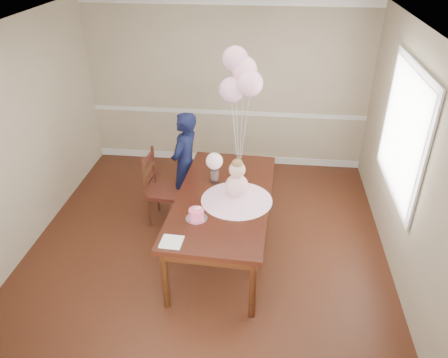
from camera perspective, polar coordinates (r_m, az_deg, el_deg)
floor at (r=5.60m, az=-2.38°, el=-9.59°), size 4.50×5.00×0.00m
ceiling at (r=4.38m, az=-3.17°, el=18.59°), size 4.50×5.00×0.02m
wall_back at (r=7.13m, az=0.39°, el=12.06°), size 4.50×0.02×2.70m
wall_front at (r=2.92m, az=-10.68°, el=-20.56°), size 4.50×0.02×2.70m
wall_left at (r=5.63m, az=-26.05°, el=3.65°), size 0.02×5.00×2.70m
wall_right at (r=5.03m, az=23.50°, el=1.21°), size 0.02×5.00×2.70m
chair_rail_trim at (r=7.27m, az=0.37°, el=8.67°), size 4.50×0.02×0.07m
crown_molding at (r=6.83m, az=0.42°, el=22.29°), size 4.50×0.02×0.12m
baseboard_trim at (r=7.63m, az=0.35°, el=2.80°), size 4.50×0.02×0.12m
window_frame at (r=5.37m, az=22.42°, el=5.67°), size 0.02×1.66×1.56m
window_blinds at (r=5.37m, az=22.24°, el=5.69°), size 0.01×1.50×1.40m
dining_table_top at (r=5.15m, az=-0.07°, el=-2.53°), size 1.19×2.23×0.05m
table_apron at (r=5.20m, az=-0.07°, el=-3.29°), size 1.08×2.12×0.11m
table_leg_fl at (r=4.72m, az=-7.70°, el=-12.82°), size 0.08×0.08×0.76m
table_leg_fr at (r=4.59m, az=3.74°, el=-14.13°), size 0.08×0.08×0.76m
table_leg_bl at (r=6.28m, az=-2.77°, el=-0.38°), size 0.08×0.08×0.76m
table_leg_br at (r=6.18m, az=5.60°, el=-1.06°), size 0.08×0.08×0.76m
baby_skirt at (r=5.04m, az=1.67°, el=-2.24°), size 0.87×0.87×0.11m
baby_torso at (r=4.97m, az=1.69°, el=-0.86°), size 0.26×0.26×0.26m
baby_head at (r=4.86m, az=1.73°, el=1.23°), size 0.19×0.19×0.19m
baby_hair at (r=4.83m, az=1.74°, el=1.91°), size 0.13×0.13×0.13m
cake_platter at (r=4.77m, az=-3.61°, el=-5.15°), size 0.25×0.25×0.01m
birthday_cake at (r=4.74m, az=-3.63°, el=-4.57°), size 0.17×0.17×0.11m
cake_flower_a at (r=4.70m, az=-3.66°, el=-3.86°), size 0.03×0.03×0.03m
cake_flower_b at (r=4.71m, az=-3.21°, el=-3.75°), size 0.03×0.03×0.03m
rose_vase_near at (r=5.39m, az=-1.25°, el=0.52°), size 0.11×0.11×0.17m
roses_near at (r=5.30m, az=-1.27°, el=2.36°), size 0.21×0.21×0.21m
napkin at (r=4.47m, az=-6.87°, el=-8.15°), size 0.23×0.23×0.01m
balloon_weight at (r=5.63m, az=1.98°, el=0.99°), size 0.05×0.05×0.02m
balloon_a at (r=5.20m, az=0.98°, el=11.53°), size 0.31×0.31×0.31m
balloon_b at (r=5.09m, az=3.39°, el=12.36°), size 0.31×0.31×0.31m
balloon_c at (r=5.22m, az=2.64°, el=14.10°), size 0.31×0.31×0.31m
balloon_d at (r=5.22m, az=1.46°, el=15.38°), size 0.31×0.31×0.31m
balloon_ribbon_a at (r=5.43m, az=1.49°, el=5.26°), size 0.10×0.01×0.91m
balloon_ribbon_b at (r=5.37m, az=2.62°, el=5.59°), size 0.11×0.06×1.02m
balloon_ribbon_c at (r=5.42m, az=2.28°, el=6.50°), size 0.03×0.10×1.13m
balloon_ribbon_d at (r=5.42m, az=1.72°, el=7.12°), size 0.09×0.12×1.24m
dining_chair_seat at (r=5.96m, az=-7.66°, el=-1.66°), size 0.48×0.48×0.05m
chair_leg_fl at (r=6.00m, az=-9.68°, el=-4.32°), size 0.04×0.04×0.44m
chair_leg_fr at (r=5.90m, az=-6.32°, el=-4.72°), size 0.04×0.04×0.44m
chair_leg_bl at (r=6.29m, az=-8.62°, el=-2.47°), size 0.04×0.04×0.44m
chair_leg_br at (r=6.19m, az=-5.40°, el=-2.81°), size 0.04×0.04×0.44m
chair_back_post_l at (r=5.73m, az=-10.32°, el=0.08°), size 0.04×0.04×0.57m
chair_back_post_r at (r=6.02m, az=-9.18°, el=1.81°), size 0.04×0.04×0.57m
chair_slat_low at (r=5.93m, az=-9.64°, el=-0.05°), size 0.06×0.41×0.05m
chair_slat_mid at (r=5.85m, az=-9.77°, el=1.31°), size 0.06×0.41×0.05m
chair_slat_top at (r=5.78m, az=-9.91°, el=2.72°), size 0.06×0.41×0.05m
woman at (r=5.99m, az=-5.10°, el=1.95°), size 0.51×0.63×1.50m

